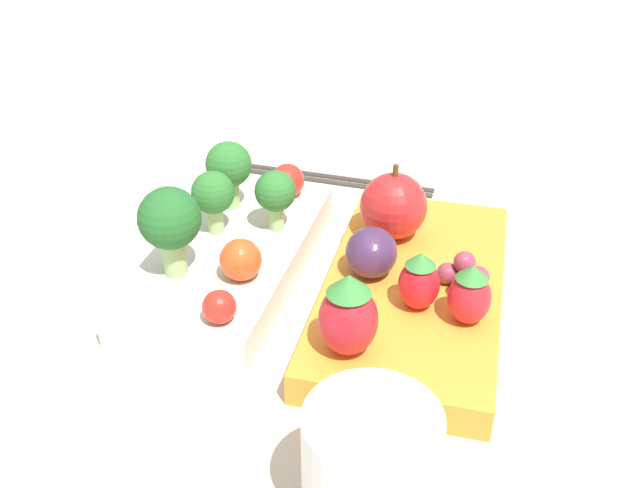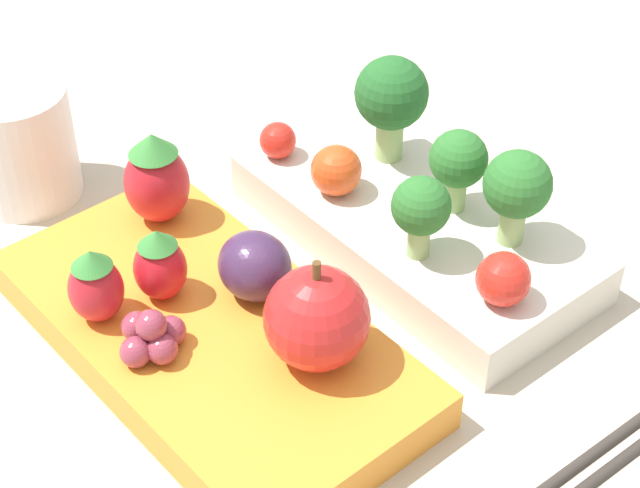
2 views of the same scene
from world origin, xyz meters
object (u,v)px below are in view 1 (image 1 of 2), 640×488
bento_box_savoury (231,258)px  strawberry_2 (348,315)px  cherry_tomato_0 (219,307)px  cherry_tomato_2 (241,260)px  broccoli_floret_2 (275,193)px  drinking_cup (370,471)px  apple (393,206)px  strawberry_1 (470,295)px  cherry_tomato_1 (288,181)px  strawberry_0 (419,281)px  plum (371,252)px  grape_cluster (463,275)px  broccoli_floret_3 (213,195)px  bento_box_fruit (414,289)px  chopsticks_pair (318,176)px  broccoli_floret_1 (229,167)px  broccoli_floret_0 (170,221)px

bento_box_savoury → strawberry_2: size_ratio=3.93×
cherry_tomato_0 → cherry_tomato_2: (0.05, 0.00, 0.00)m
broccoli_floret_2 → drinking_cup: bearing=-154.4°
apple → strawberry_1: apple is taller
cherry_tomato_1 → drinking_cup: (-0.26, -0.11, -0.01)m
cherry_tomato_2 → strawberry_0: 0.12m
strawberry_1 → plum: bearing=59.9°
strawberry_1 → strawberry_2: size_ratio=0.77×
cherry_tomato_2 → grape_cluster: (0.03, -0.14, -0.01)m
broccoli_floret_3 → apple: apple is taller
cherry_tomato_2 → broccoli_floret_2: bearing=-5.0°
apple → strawberry_1: bearing=-147.4°
strawberry_1 → drinking_cup: bearing=164.1°
broccoli_floret_3 → strawberry_0: 0.16m
cherry_tomato_1 → grape_cluster: 0.17m
bento_box_fruit → broccoli_floret_3: (0.02, 0.15, 0.04)m
cherry_tomato_1 → apple: 0.09m
strawberry_1 → bento_box_fruit: bearing=40.9°
broccoli_floret_2 → strawberry_1: (-0.08, -0.14, -0.01)m
strawberry_0 → chopsticks_pair: (0.20, 0.11, -0.04)m
broccoli_floret_2 → strawberry_0: size_ratio=1.14×
strawberry_0 → chopsticks_pair: size_ratio=0.19×
broccoli_floret_1 → broccoli_floret_2: size_ratio=1.16×
broccoli_floret_0 → cherry_tomato_1: 0.13m
bento_box_fruit → strawberry_2: size_ratio=4.34×
broccoli_floret_2 → apple: apple is taller
bento_box_fruit → apple: 0.06m
broccoli_floret_1 → cherry_tomato_1: bearing=-55.9°
cherry_tomato_1 → drinking_cup: drinking_cup is taller
apple → plum: apple is taller
plum → cherry_tomato_1: bearing=42.3°
plum → cherry_tomato_2: bearing=109.6°
strawberry_1 → plum: size_ratio=1.08×
apple → plum: bearing=171.6°
chopsticks_pair → strawberry_0: bearing=-151.8°
broccoli_floret_3 → cherry_tomato_1: bearing=-30.6°
chopsticks_pair → drinking_cup: bearing=-163.9°
apple → strawberry_0: (-0.08, -0.03, -0.01)m
bento_box_fruit → broccoli_floret_2: 0.12m
broccoli_floret_1 → broccoli_floret_3: broccoli_floret_1 is taller
broccoli_floret_2 → cherry_tomato_1: (0.05, 0.00, -0.02)m
cherry_tomato_0 → grape_cluster: (0.07, -0.14, -0.01)m
apple → cherry_tomato_1: bearing=68.1°
cherry_tomato_0 → strawberry_0: size_ratio=0.52×
strawberry_0 → cherry_tomato_2: bearing=89.6°
cherry_tomato_1 → strawberry_2: (-0.17, -0.08, 0.01)m
apple → bento_box_savoury: bearing=110.9°
bento_box_savoury → broccoli_floret_0: bearing=151.6°
cherry_tomato_2 → strawberry_1: strawberry_1 is taller
broccoli_floret_1 → cherry_tomato_1: 0.05m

